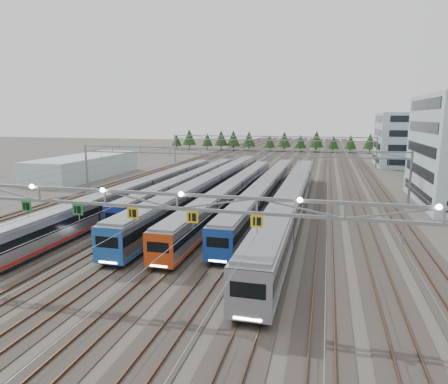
% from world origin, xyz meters
% --- Properties ---
extents(ground, '(400.00, 400.00, 0.00)m').
position_xyz_m(ground, '(0.00, 0.00, 0.00)').
color(ground, '#47423A').
rests_on(ground, ground).
extents(track_bed, '(54.00, 260.00, 5.42)m').
position_xyz_m(track_bed, '(0.00, 100.00, 1.49)').
color(track_bed, '#2D2823').
rests_on(track_bed, ground).
extents(train_a, '(2.66, 60.31, 3.46)m').
position_xyz_m(train_a, '(-11.25, 29.86, 1.98)').
color(train_a, black).
rests_on(train_a, ground).
extents(train_b, '(2.62, 51.29, 3.40)m').
position_xyz_m(train_b, '(-6.75, 38.08, 1.95)').
color(train_b, black).
rests_on(train_b, ground).
extents(train_c, '(2.92, 64.94, 3.81)m').
position_xyz_m(train_c, '(-2.25, 36.00, 2.15)').
color(train_c, black).
rests_on(train_c, ground).
extents(train_d, '(2.68, 55.59, 3.49)m').
position_xyz_m(train_d, '(2.25, 31.72, 2.00)').
color(train_d, black).
rests_on(train_d, ground).
extents(train_e, '(2.74, 57.38, 3.56)m').
position_xyz_m(train_e, '(6.75, 34.98, 2.03)').
color(train_e, black).
rests_on(train_e, ground).
extents(train_f, '(3.06, 62.06, 3.99)m').
position_xyz_m(train_f, '(11.25, 27.92, 2.24)').
color(train_f, black).
rests_on(train_f, ground).
extents(gantry_near, '(56.36, 0.61, 8.08)m').
position_xyz_m(gantry_near, '(-0.05, -0.12, 7.09)').
color(gantry_near, gray).
rests_on(gantry_near, ground).
extents(gantry_mid, '(56.36, 0.36, 8.00)m').
position_xyz_m(gantry_mid, '(0.00, 40.00, 6.39)').
color(gantry_mid, gray).
rests_on(gantry_mid, ground).
extents(gantry_far, '(56.36, 0.36, 8.00)m').
position_xyz_m(gantry_far, '(0.00, 85.00, 6.39)').
color(gantry_far, gray).
rests_on(gantry_far, ground).
extents(depot_bldg_north, '(22.00, 18.00, 14.23)m').
position_xyz_m(depot_bldg_north, '(39.54, 90.45, 7.12)').
color(depot_bldg_north, '#ADC6CE').
rests_on(depot_bldg_north, ground).
extents(west_shed, '(10.00, 30.00, 4.65)m').
position_xyz_m(west_shed, '(-35.97, 51.65, 2.33)').
color(west_shed, '#ADC6CE').
rests_on(west_shed, ground).
extents(treeline, '(93.80, 5.60, 7.02)m').
position_xyz_m(treeline, '(-0.90, 129.39, 4.23)').
color(treeline, '#332114').
rests_on(treeline, ground).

